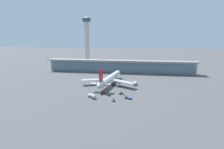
# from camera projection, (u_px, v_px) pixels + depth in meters

# --- Properties ---
(ground_plane) EXTENTS (1200.00, 1200.00, 0.00)m
(ground_plane) POSITION_uv_depth(u_px,v_px,m) (109.00, 87.00, 160.92)
(ground_plane) COLOR #515154
(airliner_on_stand) EXTENTS (50.01, 65.45, 17.43)m
(airliner_on_stand) POSITION_uv_depth(u_px,v_px,m) (110.00, 79.00, 169.36)
(airliner_on_stand) COLOR white
(airliner_on_stand) RESTS_ON ground
(service_truck_near_nose_olive) EXTENTS (2.63, 7.39, 3.10)m
(service_truck_near_nose_olive) POSITION_uv_depth(u_px,v_px,m) (135.00, 83.00, 168.60)
(service_truck_near_nose_olive) COLOR olive
(service_truck_near_nose_olive) RESTS_ON ground
(service_truck_under_wing_red) EXTENTS (3.30, 3.10, 2.05)m
(service_truck_under_wing_red) POSITION_uv_depth(u_px,v_px,m) (103.00, 93.00, 141.58)
(service_truck_under_wing_red) COLOR #B21E1E
(service_truck_under_wing_red) RESTS_ON ground
(service_truck_mid_apron_olive) EXTENTS (3.29, 3.14, 2.05)m
(service_truck_mid_apron_olive) POSITION_uv_depth(u_px,v_px,m) (121.00, 93.00, 141.20)
(service_truck_mid_apron_olive) COLOR olive
(service_truck_mid_apron_olive) RESTS_ON ground
(service_truck_by_tail_blue) EXTENTS (6.88, 3.44, 2.70)m
(service_truck_by_tail_blue) POSITION_uv_depth(u_px,v_px,m) (128.00, 98.00, 130.32)
(service_truck_by_tail_blue) COLOR #234C9E
(service_truck_by_tail_blue) RESTS_ON ground
(service_truck_on_taxiway_white) EXTENTS (7.91, 7.41, 2.95)m
(service_truck_on_taxiway_white) POSITION_uv_depth(u_px,v_px,m) (92.00, 96.00, 132.06)
(service_truck_on_taxiway_white) COLOR silver
(service_truck_on_taxiway_white) RESTS_ON ground
(service_truck_at_far_stand_grey) EXTENTS (1.89, 2.97, 2.05)m
(service_truck_at_far_stand_grey) POSITION_uv_depth(u_px,v_px,m) (113.00, 100.00, 125.82)
(service_truck_at_far_stand_grey) COLOR gray
(service_truck_at_far_stand_grey) RESTS_ON ground
(terminal_building) EXTENTS (183.60, 12.80, 15.20)m
(terminal_building) POSITION_uv_depth(u_px,v_px,m) (120.00, 66.00, 229.64)
(terminal_building) COLOR beige
(terminal_building) RESTS_ON ground
(control_tower) EXTENTS (12.00, 12.00, 76.75)m
(control_tower) POSITION_uv_depth(u_px,v_px,m) (87.00, 38.00, 266.82)
(control_tower) COLOR beige
(control_tower) RESTS_ON ground
(safety_cone_alpha) EXTENTS (0.62, 0.62, 0.70)m
(safety_cone_alpha) POSITION_uv_depth(u_px,v_px,m) (131.00, 92.00, 144.64)
(safety_cone_alpha) COLOR orange
(safety_cone_alpha) RESTS_ON ground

